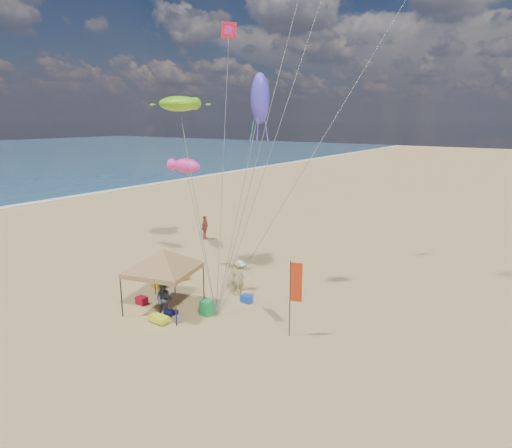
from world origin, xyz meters
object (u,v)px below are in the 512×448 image
(beach_cart, at_px, (159,319))
(person_near_b, at_px, (164,300))
(cooler_red, at_px, (142,300))
(chair_yellow, at_px, (158,282))
(cooler_blue, at_px, (246,299))
(person_near_a, at_px, (237,279))
(canopy_tent, at_px, (162,251))
(feather_flag, at_px, (294,287))
(person_near_c, at_px, (241,275))
(chair_green, at_px, (207,308))
(person_far_a, at_px, (205,227))

(beach_cart, xyz_separation_m, person_near_b, (-0.31, 0.63, 0.61))
(cooler_red, bearing_deg, chair_yellow, 116.14)
(cooler_blue, relative_size, chair_yellow, 0.77)
(chair_yellow, distance_m, person_near_a, 4.52)
(canopy_tent, bearing_deg, chair_yellow, 144.39)
(person_near_a, relative_size, person_near_b, 1.10)
(feather_flag, height_order, person_near_c, feather_flag)
(feather_flag, distance_m, person_near_a, 5.32)
(chair_yellow, distance_m, beach_cart, 4.27)
(cooler_red, relative_size, beach_cart, 0.60)
(cooler_red, xyz_separation_m, person_near_b, (1.93, -0.29, 0.62))
(feather_flag, bearing_deg, beach_cart, -157.14)
(chair_green, bearing_deg, cooler_red, -164.78)
(chair_yellow, distance_m, person_near_c, 4.55)
(canopy_tent, xyz_separation_m, cooler_blue, (2.77, 2.87, -2.73))
(chair_green, xyz_separation_m, person_near_b, (-1.53, -1.23, 0.46))
(cooler_red, bearing_deg, person_near_c, 56.11)
(person_near_c, bearing_deg, feather_flag, 141.83)
(chair_green, bearing_deg, beach_cart, -123.11)
(feather_flag, relative_size, chair_yellow, 4.78)
(cooler_red, distance_m, chair_green, 3.59)
(chair_green, height_order, person_near_a, person_near_a)
(feather_flag, bearing_deg, cooler_red, -169.64)
(chair_green, relative_size, chair_yellow, 1.00)
(feather_flag, xyz_separation_m, chair_yellow, (-8.78, 0.49, -1.87))
(cooler_blue, bearing_deg, person_far_a, 141.12)
(person_far_a, bearing_deg, chair_green, -155.66)
(person_far_a, bearing_deg, cooler_blue, -146.39)
(canopy_tent, bearing_deg, person_near_c, 69.35)
(beach_cart, bearing_deg, person_near_a, 78.22)
(cooler_blue, bearing_deg, chair_yellow, -166.58)
(cooler_blue, bearing_deg, beach_cart, -115.08)
(cooler_blue, distance_m, person_near_b, 4.13)
(beach_cart, bearing_deg, feather_flag, 22.86)
(person_near_a, distance_m, person_far_a, 11.19)
(canopy_tent, relative_size, cooler_red, 10.12)
(person_far_a, bearing_deg, canopy_tent, -164.85)
(cooler_red, xyz_separation_m, person_near_a, (3.19, 3.65, 0.71))
(canopy_tent, distance_m, beach_cart, 3.09)
(cooler_red, distance_m, cooler_blue, 5.19)
(cooler_blue, bearing_deg, person_near_b, -122.80)
(beach_cart, xyz_separation_m, person_far_a, (-7.63, 11.75, 0.72))
(beach_cart, height_order, person_near_c, person_near_c)
(person_far_a, bearing_deg, person_near_a, -147.38)
(person_near_b, bearing_deg, chair_yellow, 113.25)
(chair_green, relative_size, person_near_c, 0.43)
(canopy_tent, distance_m, person_far_a, 12.70)
(cooler_blue, distance_m, person_near_c, 1.82)
(chair_green, relative_size, beach_cart, 0.78)
(feather_flag, height_order, cooler_blue, feather_flag)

